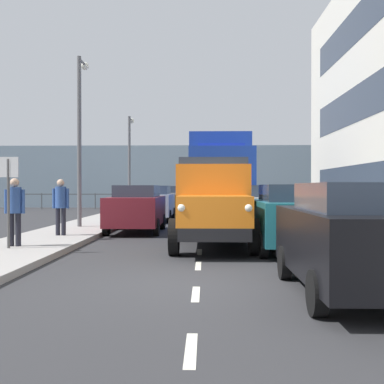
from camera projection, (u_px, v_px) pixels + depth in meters
ground_plane at (201, 231)px, 18.41m from camera, size 80.00×80.00×0.00m
sidewalk_left at (324, 229)px, 18.29m from camera, size 2.55×36.55×0.15m
sidewalk_right at (80, 229)px, 18.54m from camera, size 2.55×36.55×0.15m
road_centreline_markings at (201, 232)px, 17.92m from camera, size 0.12×32.44×0.01m
sea_horizon at (203, 177)px, 39.65m from camera, size 80.00×0.80×5.00m
seawall_railing at (203, 197)px, 36.07m from camera, size 28.08×0.08×1.20m
truck_vintage_orange at (213, 205)px, 13.13m from camera, size 2.17×5.64×2.43m
lorry_cargo_blue at (219, 177)px, 21.28m from camera, size 2.58×8.20×3.87m
car_black_kerbside_near at (350, 237)px, 7.48m from camera, size 1.75×4.11×1.72m
car_teal_kerbside_1 at (291, 217)px, 12.57m from camera, size 1.90×3.98×1.72m
car_white_kerbside_2 at (264, 207)px, 18.45m from camera, size 1.79×4.38×1.72m
car_navy_kerbside_3 at (249, 202)px, 24.77m from camera, size 1.90×4.56×1.72m
car_maroon_oppositeside_0 at (137, 208)px, 17.89m from camera, size 1.88×4.07×1.72m
car_silver_oppositeside_1 at (154, 203)px, 23.87m from camera, size 1.88×4.31×1.72m
car_grey_oppositeside_2 at (165, 199)px, 30.56m from camera, size 1.96×4.53×1.72m
pedestrian_near_railing at (15, 206)px, 12.49m from camera, size 0.53×0.34×1.73m
pedestrian_couple_a at (61, 202)px, 15.31m from camera, size 0.53×0.34×1.75m
lamp_post_promenade at (80, 126)px, 18.86m from camera, size 0.32×1.14×6.50m
lamp_post_far at (130, 154)px, 29.81m from camera, size 0.32×1.14×5.79m
street_sign at (8, 186)px, 12.07m from camera, size 0.50×0.07×2.25m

